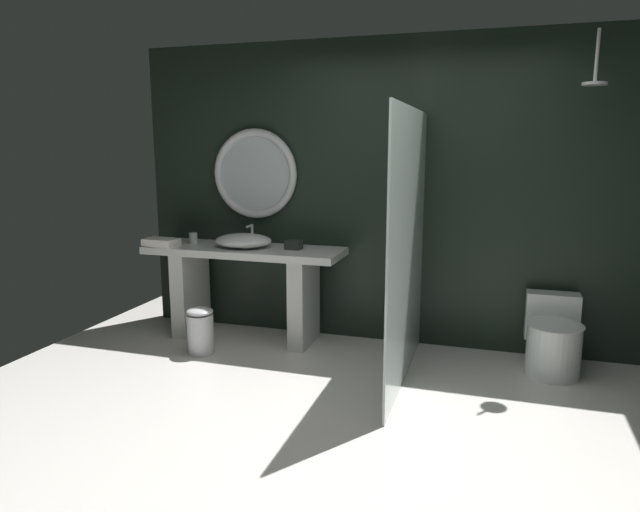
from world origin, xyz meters
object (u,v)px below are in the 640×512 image
rain_shower_head (595,76)px  waste_bin (201,330)px  tissue_box (294,245)px  folded_hand_towel (161,242)px  tumbler_cup (193,238)px  toilet (553,339)px  round_wall_mirror (255,174)px  vessel_sink (243,241)px

rain_shower_head → waste_bin: size_ratio=0.95×
tissue_box → folded_hand_towel: size_ratio=0.46×
tissue_box → folded_hand_towel: tissue_box is taller
tumbler_cup → toilet: bearing=-1.2°
tumbler_cup → folded_hand_towel: (-0.19, -0.22, -0.02)m
toilet → round_wall_mirror: bearing=173.5°
waste_bin → toilet: bearing=9.5°
round_wall_mirror → folded_hand_towel: (-0.72, -0.45, -0.59)m
rain_shower_head → folded_hand_towel: 3.68m
waste_bin → folded_hand_towel: bearing=150.1°
tissue_box → waste_bin: tissue_box is taller
tumbler_cup → toilet: 3.16m
vessel_sink → tissue_box: size_ratio=3.71×
waste_bin → folded_hand_towel: folded_hand_towel is taller
waste_bin → round_wall_mirror: bearing=75.9°
rain_shower_head → waste_bin: bearing=-170.6°
tissue_box → round_wall_mirror: size_ratio=0.17×
tumbler_cup → waste_bin: tumbler_cup is taller
tumbler_cup → round_wall_mirror: round_wall_mirror is taller
folded_hand_towel → tumbler_cup: bearing=49.2°
vessel_sink → rain_shower_head: rain_shower_head is taller
round_wall_mirror → rain_shower_head: size_ratio=2.14×
tissue_box → rain_shower_head: (2.26, -0.04, 1.31)m
vessel_sink → round_wall_mirror: bearing=90.4°
tumbler_cup → tissue_box: 0.98m
waste_bin → rain_shower_head: bearing=9.4°
tumbler_cup → tissue_box: size_ratio=0.73×
tumbler_cup → rain_shower_head: 3.49m
folded_hand_towel → toilet: bearing=2.7°
rain_shower_head → waste_bin: 3.54m
round_wall_mirror → toilet: size_ratio=1.35×
tissue_box → folded_hand_towel: bearing=-169.7°
vessel_sink → round_wall_mirror: round_wall_mirror is taller
folded_hand_towel → tissue_box: bearing=10.3°
tissue_box → waste_bin: size_ratio=0.34×
waste_bin → folded_hand_towel: 0.91m
vessel_sink → rain_shower_head: 3.00m
vessel_sink → rain_shower_head: bearing=0.2°
vessel_sink → toilet: size_ratio=0.84×
vessel_sink → tumbler_cup: bearing=173.7°
vessel_sink → round_wall_mirror: (-0.00, 0.28, 0.57)m
round_wall_mirror → rain_shower_head: (2.71, -0.28, 0.72)m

